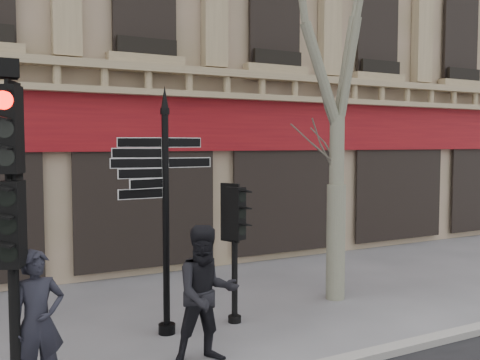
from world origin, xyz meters
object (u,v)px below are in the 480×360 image
object	(u,v)px
fingerpost	(165,169)
traffic_signal_secondary	(235,228)
traffic_signal_main	(11,189)
pedestrian_b	(207,294)
pedestrian_a	(37,323)

from	to	relation	value
fingerpost	traffic_signal_secondary	xyz separation A→B (m)	(1.24, -0.03, -1.06)
traffic_signal_secondary	traffic_signal_main	bearing A→B (deg)	176.81
fingerpost	pedestrian_b	size ratio (longest dim) A/B	2.05
traffic_signal_main	pedestrian_b	world-z (taller)	traffic_signal_main
fingerpost	pedestrian_a	xyz separation A→B (m)	(-2.15, -1.28, -1.81)
fingerpost	traffic_signal_main	size ratio (longest dim) A/B	0.99
pedestrian_a	pedestrian_b	world-z (taller)	pedestrian_b
pedestrian_b	traffic_signal_secondary	bearing A→B (deg)	55.33
fingerpost	pedestrian_b	distance (m)	2.20
pedestrian_b	pedestrian_a	bearing A→B (deg)	-175.83
traffic_signal_main	pedestrian_a	distance (m)	1.70
fingerpost	pedestrian_b	world-z (taller)	fingerpost
traffic_signal_secondary	pedestrian_b	bearing A→B (deg)	-153.68
fingerpost	traffic_signal_main	world-z (taller)	traffic_signal_main
fingerpost	pedestrian_b	bearing A→B (deg)	-77.76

